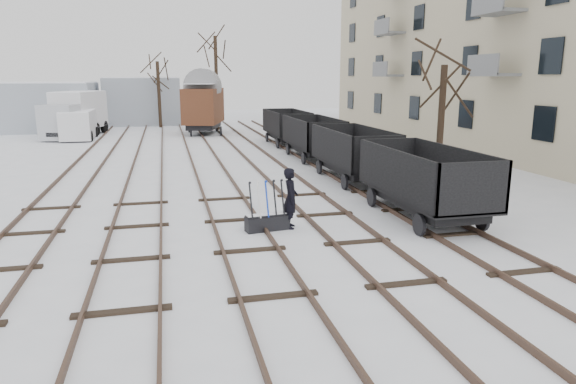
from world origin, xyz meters
The scene contains 17 objects.
ground centered at (0.00, 0.00, 0.00)m, with size 120.00×120.00×0.00m, color white.
tracks centered at (0.00, 13.67, 0.07)m, with size 13.90×52.00×0.16m.
apartment_block centered at (19.95, 14.00, 8.05)m, with size 10.12×45.00×16.10m.
shed_left centered at (-13.00, 36.00, 2.05)m, with size 10.00×8.00×4.10m.
shed_right centered at (-4.00, 40.00, 2.25)m, with size 7.00×6.00×4.50m.
ground_frame centered at (0.81, 1.78, 0.28)m, with size 1.35×0.62×1.49m.
worker centered at (1.56, 1.88, 0.92)m, with size 0.67×0.44×1.84m, color black.
freight_wagon_a centered at (6.00, 2.02, 0.87)m, with size 2.23×5.58×2.28m.
freight_wagon_b centered at (6.00, 8.42, 0.87)m, with size 2.23×5.58×2.28m.
freight_wagon_c centered at (6.00, 14.82, 0.87)m, with size 2.23×5.58×2.28m.
freight_wagon_d centered at (6.00, 21.22, 0.87)m, with size 2.23×5.58×2.28m.
box_van_wagon centered at (1.05, 29.25, 2.33)m, with size 4.04×5.78×4.00m.
lorry centered at (-8.64, 29.46, 1.76)m, with size 3.69×7.86×3.42m.
panel_van centered at (-8.21, 27.61, 1.10)m, with size 2.20×4.83×2.11m.
tree_near centered at (10.05, 8.20, 2.51)m, with size 0.30×0.30×5.02m, color black.
tree_far_left centered at (-2.42, 35.84, 2.94)m, with size 0.30×0.30×5.87m, color black.
tree_far_right centered at (2.45, 32.40, 3.94)m, with size 0.30×0.30×7.88m, color black.
Camera 1 is at (-2.00, -12.71, 4.48)m, focal length 32.00 mm.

